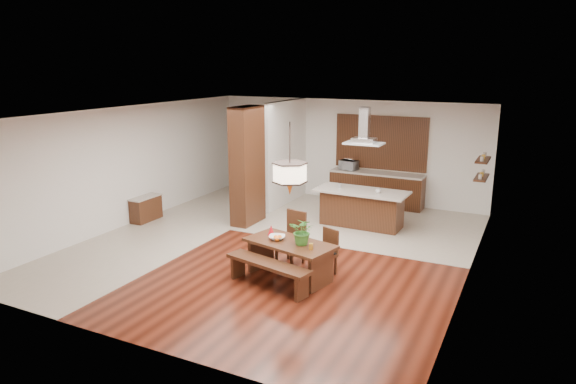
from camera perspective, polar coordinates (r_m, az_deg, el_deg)
The scene contains 25 objects.
room_shell at distance 10.78m, azimuth -1.44°, elevation 4.36°, with size 9.00×9.04×2.92m.
tile_hallway at distance 12.75m, azimuth -12.43°, elevation -3.96°, with size 2.50×9.00×0.01m, color #B5A896.
tile_kitchen at distance 13.06m, azimuth 8.62°, elevation -3.36°, with size 5.50×4.00×0.01m, color #B5A896.
soffit_band at distance 10.67m, azimuth -1.46°, elevation 8.72°, with size 8.00×9.00×0.02m, color #411D10.
partition_pier at distance 12.60m, azimuth -4.54°, elevation 2.90°, with size 0.45×1.00×2.90m, color black.
partition_stub at distance 14.41m, azimuth -0.28°, elevation 4.36°, with size 0.18×2.40×2.90m, color silver.
hallway_console at distance 13.47m, azimuth -15.51°, elevation -1.80°, with size 0.37×0.88×0.63m, color black.
hallway_doorway at distance 16.03m, azimuth -2.70°, elevation 3.88°, with size 1.10×0.20×2.10m, color black.
rear_counter at distance 14.57m, azimuth 9.80°, elevation 0.35°, with size 2.60×0.62×0.95m.
kitchen_window at distance 14.58m, azimuth 10.30°, elevation 5.44°, with size 2.60×0.08×1.50m, color #9C5D2F.
shelf_lower at distance 12.32m, azimuth 20.70°, elevation 1.53°, with size 0.26×0.90×0.04m, color black.
shelf_upper at distance 12.24m, azimuth 20.86°, elevation 3.36°, with size 0.26×0.90×0.04m, color black.
dining_table at distance 9.54m, azimuth 0.20°, elevation -6.60°, with size 1.82×1.20×0.69m.
dining_bench at distance 9.22m, azimuth -2.22°, elevation -9.17°, with size 1.72×0.38×0.48m, color black, non-canonical shape.
dining_chair_left at distance 10.15m, azimuth 0.22°, elevation -5.19°, with size 0.47×0.47×1.06m, color black, non-canonical shape.
dining_chair_right at distance 9.71m, azimuth 4.03°, elevation -6.74°, with size 0.39×0.39×0.87m, color black, non-canonical shape.
pendant_lantern at distance 9.08m, azimuth 0.20°, elevation 3.70°, with size 0.64×0.64×1.31m, color #FCE3C1, non-canonical shape.
foliage_plant at distance 9.27m, azimuth 1.67°, elevation -4.36°, with size 0.46×0.40×0.51m, color #327025.
fruit_bowl at distance 9.60m, azimuth -1.24°, elevation -5.07°, with size 0.30×0.30×0.07m, color beige.
napkin_cone at distance 9.81m, azimuth -1.89°, elevation -4.25°, with size 0.13×0.13×0.21m, color #B30C14.
gold_ornament at distance 9.09m, azimuth 2.56°, elevation -6.07°, with size 0.08×0.08×0.11m, color gold.
kitchen_island at distance 12.64m, azimuth 8.17°, elevation -1.74°, with size 2.24×1.03×0.91m.
range_hood at distance 12.25m, azimuth 8.50°, elevation 7.29°, with size 0.90×0.55×0.87m, color silver, non-canonical shape.
island_cup at distance 12.28m, azimuth 9.99°, elevation 0.11°, with size 0.12×0.12×0.10m, color silver.
microwave at distance 14.68m, azimuth 6.75°, elevation 2.99°, with size 0.49×0.33×0.27m, color silver.
Camera 1 is at (4.93, -9.42, 3.88)m, focal length 32.00 mm.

